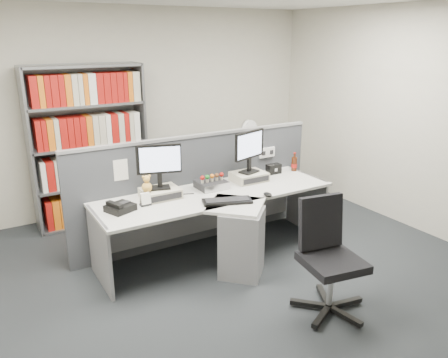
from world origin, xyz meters
TOP-DOWN VIEW (x-y plane):
  - ground at (0.00, 0.00)m, footprint 5.50×5.50m
  - room_shell at (0.00, 0.00)m, footprint 5.04×5.54m
  - partition at (0.00, 1.25)m, footprint 3.00×0.08m
  - desk at (0.00, 0.60)m, footprint 2.60×1.20m
  - monitor_riser_left at (-0.57, 0.98)m, footprint 0.38×0.31m
  - monitor_riser_right at (0.53, 0.98)m, footprint 0.38×0.31m
  - monitor_left at (-0.57, 0.98)m, footprint 0.44×0.20m
  - monitor_right at (0.53, 0.98)m, footprint 0.46×0.21m
  - desktop_pc at (0.03, 0.97)m, footprint 0.31×0.28m
  - figurines at (0.03, 0.96)m, footprint 0.29×0.05m
  - keyboard at (-0.05, 0.51)m, footprint 0.53×0.34m
  - mouse at (0.40, 0.44)m, footprint 0.07×0.12m
  - desk_phone at (-1.05, 0.83)m, footprint 0.30×0.29m
  - desk_calendar at (-0.79, 0.85)m, footprint 0.11×0.08m
  - plush_toy at (-0.72, 0.95)m, footprint 0.10×0.10m
  - speaker at (0.95, 1.06)m, footprint 0.18×0.10m
  - cola_bottle at (1.23, 1.02)m, footprint 0.07×0.07m
  - shelving_unit at (-0.90, 2.44)m, footprint 1.41×0.40m
  - filing_cabinet at (1.20, 1.99)m, footprint 0.45×0.61m
  - desk_fan at (1.20, 1.99)m, footprint 0.30×0.18m
  - office_chair at (0.32, -0.57)m, footprint 0.65×0.65m

SIDE VIEW (x-z plane):
  - ground at x=0.00m, z-range 0.00..0.00m
  - filing_cabinet at x=1.20m, z-range 0.00..0.70m
  - desk at x=0.00m, z-range 0.10..0.82m
  - office_chair at x=0.32m, z-range 0.03..1.03m
  - partition at x=0.00m, z-range 0.01..1.29m
  - keyboard at x=-0.05m, z-range 0.72..0.75m
  - mouse at x=0.40m, z-range 0.72..0.76m
  - desk_phone at x=-1.05m, z-range 0.71..0.81m
  - desktop_pc at x=0.03m, z-range 0.72..0.80m
  - monitor_riser_left at x=-0.57m, z-range 0.72..0.82m
  - monitor_riser_right at x=0.53m, z-range 0.72..0.82m
  - desk_calendar at x=-0.79m, z-range 0.71..0.84m
  - speaker at x=0.95m, z-range 0.72..0.84m
  - cola_bottle at x=1.23m, z-range 0.69..0.92m
  - figurines at x=0.03m, z-range 0.81..0.90m
  - plush_toy at x=-0.72m, z-range 0.81..0.98m
  - shelving_unit at x=-0.90m, z-range -0.02..1.98m
  - desk_fan at x=1.20m, z-range 0.76..1.27m
  - monitor_left at x=-0.57m, z-range 0.86..1.33m
  - monitor_right at x=0.53m, z-range 0.87..1.35m
  - room_shell at x=0.00m, z-range 0.43..3.15m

